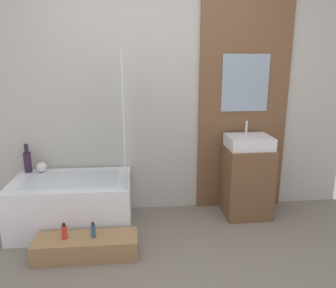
{
  "coord_description": "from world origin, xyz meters",
  "views": [
    {
      "loc": [
        -0.23,
        -1.88,
        1.61
      ],
      "look_at": [
        0.03,
        0.71,
        0.95
      ],
      "focal_mm": 35.0,
      "sensor_mm": 36.0,
      "label": 1
    }
  ],
  "objects_px": {
    "vase_tall_dark": "(27,161)",
    "bottle_soap_secondary": "(93,230)",
    "sink": "(249,142)",
    "vase_round_light": "(42,167)",
    "wooden_step_bench": "(87,246)",
    "bottle_soap_primary": "(64,232)",
    "bathtub": "(73,203)"
  },
  "relations": [
    {
      "from": "wooden_step_bench",
      "to": "sink",
      "type": "height_order",
      "value": "sink"
    },
    {
      "from": "bathtub",
      "to": "wooden_step_bench",
      "type": "bearing_deg",
      "value": -69.8
    },
    {
      "from": "vase_tall_dark",
      "to": "bottle_soap_secondary",
      "type": "relative_size",
      "value": 2.2
    },
    {
      "from": "sink",
      "to": "vase_tall_dark",
      "type": "distance_m",
      "value": 2.28
    },
    {
      "from": "bathtub",
      "to": "bottle_soap_secondary",
      "type": "height_order",
      "value": "bathtub"
    },
    {
      "from": "sink",
      "to": "vase_tall_dark",
      "type": "height_order",
      "value": "sink"
    },
    {
      "from": "wooden_step_bench",
      "to": "bottle_soap_secondary",
      "type": "height_order",
      "value": "bottle_soap_secondary"
    },
    {
      "from": "vase_round_light",
      "to": "bathtub",
      "type": "bearing_deg",
      "value": -36.52
    },
    {
      "from": "sink",
      "to": "vase_round_light",
      "type": "bearing_deg",
      "value": 176.33
    },
    {
      "from": "wooden_step_bench",
      "to": "sink",
      "type": "relative_size",
      "value": 1.94
    },
    {
      "from": "vase_round_light",
      "to": "bottle_soap_secondary",
      "type": "height_order",
      "value": "vase_round_light"
    },
    {
      "from": "bathtub",
      "to": "sink",
      "type": "bearing_deg",
      "value": 3.68
    },
    {
      "from": "sink",
      "to": "vase_tall_dark",
      "type": "bearing_deg",
      "value": 176.18
    },
    {
      "from": "bathtub",
      "to": "bottle_soap_secondary",
      "type": "bearing_deg",
      "value": -63.89
    },
    {
      "from": "bottle_soap_secondary",
      "to": "bottle_soap_primary",
      "type": "bearing_deg",
      "value": -180.0
    },
    {
      "from": "vase_round_light",
      "to": "bottle_soap_secondary",
      "type": "distance_m",
      "value": 1.04
    },
    {
      "from": "wooden_step_bench",
      "to": "bottle_soap_secondary",
      "type": "relative_size",
      "value": 6.4
    },
    {
      "from": "bathtub",
      "to": "vase_round_light",
      "type": "distance_m",
      "value": 0.52
    },
    {
      "from": "bathtub",
      "to": "bottle_soap_secondary",
      "type": "xyz_separation_m",
      "value": [
        0.26,
        -0.53,
        -0.02
      ]
    },
    {
      "from": "vase_round_light",
      "to": "bottle_soap_primary",
      "type": "xyz_separation_m",
      "value": [
        0.36,
        -0.78,
        -0.32
      ]
    },
    {
      "from": "vase_tall_dark",
      "to": "sink",
      "type": "bearing_deg",
      "value": -3.82
    },
    {
      "from": "bathtub",
      "to": "sink",
      "type": "height_order",
      "value": "sink"
    },
    {
      "from": "wooden_step_bench",
      "to": "bottle_soap_secondary",
      "type": "bearing_deg",
      "value": 0.0
    },
    {
      "from": "bottle_soap_secondary",
      "to": "vase_tall_dark",
      "type": "bearing_deg",
      "value": 132.79
    },
    {
      "from": "bottle_soap_primary",
      "to": "bottle_soap_secondary",
      "type": "bearing_deg",
      "value": 0.0
    },
    {
      "from": "wooden_step_bench",
      "to": "bathtub",
      "type": "bearing_deg",
      "value": 110.2
    },
    {
      "from": "bathtub",
      "to": "bottle_soap_primary",
      "type": "distance_m",
      "value": 0.53
    },
    {
      "from": "vase_tall_dark",
      "to": "bottle_soap_secondary",
      "type": "xyz_separation_m",
      "value": [
        0.74,
        -0.8,
        -0.39
      ]
    },
    {
      "from": "bottle_soap_primary",
      "to": "bottle_soap_secondary",
      "type": "xyz_separation_m",
      "value": [
        0.24,
        0.0,
        -0.0
      ]
    },
    {
      "from": "vase_tall_dark",
      "to": "bottle_soap_primary",
      "type": "relative_size",
      "value": 2.15
    },
    {
      "from": "bathtub",
      "to": "vase_round_light",
      "type": "bearing_deg",
      "value": 143.48
    },
    {
      "from": "vase_round_light",
      "to": "bottle_soap_primary",
      "type": "height_order",
      "value": "vase_round_light"
    }
  ]
}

